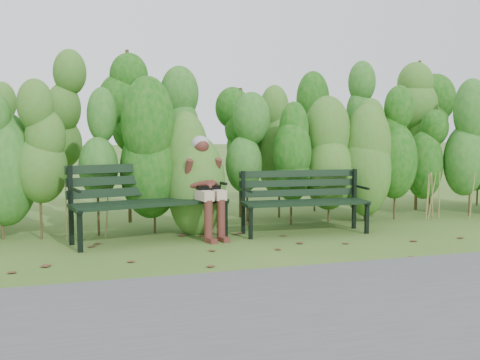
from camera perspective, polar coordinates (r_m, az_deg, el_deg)
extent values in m
plane|color=#395C21|center=(6.37, 0.91, -7.02)|extent=(80.00, 80.00, 0.00)
cube|color=#474749|center=(4.39, 9.85, -12.73)|extent=(60.00, 2.50, 0.01)
cylinder|color=#47381E|center=(7.30, -18.59, -2.52)|extent=(0.03, 0.03, 0.80)
ellipsoid|color=#256821|center=(7.24, -18.74, 2.50)|extent=(0.64, 0.64, 1.44)
cylinder|color=#47381E|center=(7.30, -13.78, -2.39)|extent=(0.03, 0.03, 0.80)
ellipsoid|color=#256821|center=(7.25, -13.89, 2.63)|extent=(0.64, 0.64, 1.44)
cylinder|color=#47381E|center=(7.36, -9.02, -2.25)|extent=(0.03, 0.03, 0.80)
ellipsoid|color=#256821|center=(7.30, -9.09, 2.74)|extent=(0.64, 0.64, 1.44)
cylinder|color=#47381E|center=(7.46, -4.35, -2.09)|extent=(0.03, 0.03, 0.80)
ellipsoid|color=#256821|center=(7.41, -4.39, 2.82)|extent=(0.64, 0.64, 1.44)
cylinder|color=#47381E|center=(7.61, 0.15, -1.93)|extent=(0.03, 0.03, 0.80)
ellipsoid|color=#256821|center=(7.56, 0.15, 2.89)|extent=(0.64, 0.64, 1.44)
cylinder|color=#47381E|center=(7.81, 4.45, -1.76)|extent=(0.03, 0.03, 0.80)
ellipsoid|color=#256821|center=(7.76, 4.48, 2.94)|extent=(0.64, 0.64, 1.44)
cylinder|color=#47381E|center=(8.05, 8.51, -1.59)|extent=(0.03, 0.03, 0.80)
ellipsoid|color=#256821|center=(8.00, 8.58, 2.96)|extent=(0.64, 0.64, 1.44)
cylinder|color=#47381E|center=(8.33, 12.32, -1.43)|extent=(0.03, 0.03, 0.80)
ellipsoid|color=#256821|center=(8.28, 12.41, 2.98)|extent=(0.64, 0.64, 1.44)
cylinder|color=#47381E|center=(8.64, 15.88, -1.27)|extent=(0.03, 0.03, 0.80)
ellipsoid|color=#256821|center=(8.60, 15.98, 2.98)|extent=(0.64, 0.64, 1.44)
cylinder|color=#47381E|center=(8.99, 19.17, -1.11)|extent=(0.03, 0.03, 0.80)
ellipsoid|color=#256821|center=(8.94, 19.29, 2.97)|extent=(0.64, 0.64, 1.44)
cylinder|color=#47381E|center=(9.36, 22.20, -0.97)|extent=(0.03, 0.03, 0.80)
ellipsoid|color=#256821|center=(9.31, 22.34, 2.95)|extent=(0.64, 0.64, 1.44)
cylinder|color=#47381E|center=(8.31, -22.17, -0.67)|extent=(0.04, 0.04, 1.10)
ellipsoid|color=#0B550D|center=(8.27, -22.39, 5.40)|extent=(0.70, 0.70, 1.98)
cylinder|color=#47381E|center=(8.27, -16.87, -0.54)|extent=(0.04, 0.04, 1.10)
ellipsoid|color=#0B550D|center=(8.23, -17.03, 5.57)|extent=(0.70, 0.70, 1.98)
cylinder|color=#47381E|center=(8.30, -11.56, -0.39)|extent=(0.04, 0.04, 1.10)
ellipsoid|color=#0B550D|center=(8.26, -11.68, 5.69)|extent=(0.70, 0.70, 1.98)
cylinder|color=#47381E|center=(8.40, -6.34, -0.25)|extent=(0.04, 0.04, 1.10)
ellipsoid|color=#0B550D|center=(8.37, -6.40, 5.76)|extent=(0.70, 0.70, 1.98)
cylinder|color=#47381E|center=(8.57, -1.29, -0.11)|extent=(0.04, 0.04, 1.10)
ellipsoid|color=#0B550D|center=(8.54, -1.30, 5.78)|extent=(0.70, 0.70, 1.98)
cylinder|color=#47381E|center=(8.81, 3.53, 0.03)|extent=(0.04, 0.04, 1.10)
ellipsoid|color=#0B550D|center=(8.77, 3.57, 5.76)|extent=(0.70, 0.70, 1.98)
cylinder|color=#47381E|center=(9.10, 8.07, 0.16)|extent=(0.04, 0.04, 1.10)
ellipsoid|color=#0B550D|center=(9.07, 8.15, 5.70)|extent=(0.70, 0.70, 1.98)
cylinder|color=#47381E|center=(9.45, 12.31, 0.28)|extent=(0.04, 0.04, 1.10)
ellipsoid|color=#0B550D|center=(9.41, 12.41, 5.62)|extent=(0.70, 0.70, 1.98)
cylinder|color=#47381E|center=(9.84, 16.22, 0.38)|extent=(0.04, 0.04, 1.10)
ellipsoid|color=#0B550D|center=(9.81, 16.35, 5.51)|extent=(0.70, 0.70, 1.98)
cylinder|color=#47381E|center=(10.28, 19.82, 0.48)|extent=(0.04, 0.04, 1.10)
ellipsoid|color=#0B550D|center=(10.25, 19.97, 5.39)|extent=(0.70, 0.70, 1.98)
cylinder|color=#47381E|center=(10.76, 23.11, 0.57)|extent=(0.04, 0.04, 1.10)
cube|color=brown|center=(5.69, -9.96, -8.57)|extent=(0.11, 0.11, 0.01)
cube|color=brown|center=(6.47, -19.00, -7.08)|extent=(0.11, 0.11, 0.01)
cube|color=brown|center=(7.58, 18.03, -5.27)|extent=(0.09, 0.08, 0.01)
cube|color=brown|center=(5.62, -15.48, -8.84)|extent=(0.09, 0.10, 0.01)
cube|color=brown|center=(5.05, -20.52, -10.62)|extent=(0.11, 0.10, 0.01)
cube|color=brown|center=(7.72, 19.12, -5.10)|extent=(0.11, 0.11, 0.01)
cube|color=brown|center=(7.86, 9.85, -4.71)|extent=(0.10, 0.08, 0.01)
cube|color=brown|center=(6.83, -11.05, -6.24)|extent=(0.10, 0.08, 0.01)
cube|color=brown|center=(7.60, 15.30, -5.16)|extent=(0.11, 0.11, 0.01)
cube|color=brown|center=(7.01, 12.96, -5.99)|extent=(0.08, 0.09, 0.01)
cube|color=brown|center=(6.43, -20.37, -7.20)|extent=(0.11, 0.11, 0.01)
cube|color=brown|center=(5.69, 8.86, -8.55)|extent=(0.09, 0.07, 0.01)
cube|color=brown|center=(6.44, 21.62, -7.22)|extent=(0.08, 0.10, 0.01)
cube|color=brown|center=(7.38, 8.03, -5.33)|extent=(0.08, 0.10, 0.01)
cube|color=brown|center=(7.15, 3.32, -5.63)|extent=(0.11, 0.11, 0.01)
cube|color=brown|center=(5.39, -1.86, -9.27)|extent=(0.10, 0.11, 0.01)
cube|color=brown|center=(6.47, -15.92, -6.99)|extent=(0.11, 0.09, 0.01)
cube|color=brown|center=(7.12, -6.34, -5.70)|extent=(0.11, 0.11, 0.01)
cube|color=brown|center=(6.66, 6.38, -6.47)|extent=(0.11, 0.10, 0.01)
cube|color=brown|center=(5.48, -0.41, -9.03)|extent=(0.11, 0.11, 0.01)
cube|color=black|center=(6.62, -8.48, -2.51)|extent=(1.85, 0.49, 0.04)
cube|color=black|center=(6.74, -8.86, -2.38)|extent=(1.85, 0.49, 0.04)
cube|color=black|center=(6.86, -9.22, -2.25)|extent=(1.85, 0.49, 0.04)
cube|color=black|center=(6.98, -9.57, -2.12)|extent=(1.85, 0.49, 0.04)
cube|color=black|center=(7.06, -9.83, -1.12)|extent=(1.84, 0.43, 0.11)
cube|color=black|center=(7.06, -9.89, 0.06)|extent=(1.84, 0.43, 0.11)
cube|color=black|center=(7.06, -9.95, 1.24)|extent=(1.84, 0.43, 0.11)
cube|color=black|center=(6.40, -15.95, -5.04)|extent=(0.06, 0.06, 0.47)
cube|color=black|center=(6.79, -16.81, -2.48)|extent=(0.06, 0.06, 0.93)
cube|color=black|center=(6.56, -16.39, -2.92)|extent=(0.15, 0.52, 0.04)
cylinder|color=black|center=(6.49, -16.35, -0.99)|extent=(0.11, 0.39, 0.04)
cube|color=black|center=(6.99, -1.53, -3.97)|extent=(0.06, 0.06, 0.47)
cube|color=black|center=(7.35, -3.10, -1.68)|extent=(0.06, 0.06, 0.93)
cube|color=black|center=(7.14, -2.29, -2.05)|extent=(0.15, 0.52, 0.04)
cylinder|color=black|center=(7.07, -2.11, -0.27)|extent=(0.11, 0.39, 0.04)
cube|color=black|center=(7.09, 7.13, -2.46)|extent=(1.62, 0.19, 0.04)
cube|color=black|center=(7.20, 6.82, -2.35)|extent=(1.62, 0.19, 0.04)
cube|color=black|center=(7.30, 6.52, -2.23)|extent=(1.62, 0.19, 0.04)
cube|color=black|center=(7.41, 6.22, -2.12)|extent=(1.62, 0.19, 0.04)
cube|color=black|center=(7.47, 6.01, -1.29)|extent=(1.62, 0.14, 0.09)
cube|color=black|center=(7.47, 5.99, -0.32)|extent=(1.62, 0.14, 0.09)
cube|color=black|center=(7.48, 5.96, 0.65)|extent=(1.62, 0.14, 0.09)
cube|color=black|center=(6.88, 1.09, -4.37)|extent=(0.05, 0.05, 0.40)
cube|color=black|center=(7.22, 0.32, -2.28)|extent=(0.05, 0.05, 0.81)
cube|color=black|center=(7.03, 0.73, -2.64)|extent=(0.07, 0.45, 0.04)
cylinder|color=black|center=(6.96, 0.82, -1.08)|extent=(0.05, 0.34, 0.03)
cube|color=black|center=(7.42, 12.76, -3.79)|extent=(0.05, 0.05, 0.40)
cube|color=black|center=(7.74, 11.53, -1.89)|extent=(0.05, 0.05, 0.81)
cube|color=black|center=(7.55, 12.19, -2.21)|extent=(0.07, 0.45, 0.04)
cylinder|color=black|center=(7.49, 12.37, -0.75)|extent=(0.05, 0.34, 0.03)
cube|color=beige|center=(6.83, -3.81, -1.52)|extent=(0.21, 0.41, 0.12)
cube|color=beige|center=(6.90, -2.54, -1.44)|extent=(0.21, 0.41, 0.12)
cylinder|color=#572820|center=(6.72, -3.23, -4.18)|extent=(0.12, 0.12, 0.50)
cylinder|color=#572820|center=(6.80, -1.95, -4.08)|extent=(0.12, 0.12, 0.50)
cube|color=#572820|center=(6.70, -2.95, -6.16)|extent=(0.12, 0.20, 0.06)
cube|color=#572820|center=(6.77, -1.66, -6.03)|extent=(0.12, 0.20, 0.06)
cube|color=beige|center=(7.07, -4.05, 0.47)|extent=(0.38, 0.30, 0.48)
cylinder|color=#572820|center=(7.03, -4.00, 2.50)|extent=(0.08, 0.08, 0.09)
sphere|color=#572820|center=(7.02, -3.98, 3.49)|extent=(0.20, 0.20, 0.20)
ellipsoid|color=gray|center=(7.04, -4.06, 3.69)|extent=(0.23, 0.21, 0.20)
cylinder|color=#572820|center=(6.91, -5.29, 1.01)|extent=(0.12, 0.21, 0.29)
cylinder|color=#572820|center=(7.08, -2.36, 1.13)|extent=(0.12, 0.21, 0.29)
cylinder|color=#572820|center=(6.86, -4.12, -0.47)|extent=(0.24, 0.22, 0.12)
cylinder|color=#572820|center=(6.94, -2.64, -0.39)|extent=(0.18, 0.26, 0.12)
sphere|color=#572820|center=(6.85, -3.18, -0.63)|extent=(0.10, 0.10, 0.10)
cube|color=black|center=(6.86, -3.21, -1.16)|extent=(0.30, 0.17, 0.15)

